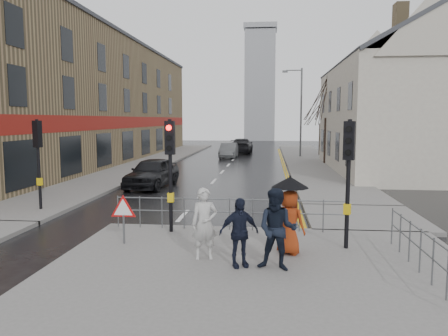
% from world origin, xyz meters
% --- Properties ---
extents(ground, '(120.00, 120.00, 0.00)m').
position_xyz_m(ground, '(0.00, 0.00, 0.00)').
color(ground, black).
rests_on(ground, ground).
extents(near_pavement, '(10.00, 9.00, 0.14)m').
position_xyz_m(near_pavement, '(3.00, -3.50, 0.07)').
color(near_pavement, '#605E5B').
rests_on(near_pavement, ground).
extents(left_pavement, '(4.00, 44.00, 0.14)m').
position_xyz_m(left_pavement, '(-6.50, 23.00, 0.07)').
color(left_pavement, '#605E5B').
rests_on(left_pavement, ground).
extents(right_pavement, '(4.00, 40.00, 0.14)m').
position_xyz_m(right_pavement, '(6.50, 25.00, 0.07)').
color(right_pavement, '#605E5B').
rests_on(right_pavement, ground).
extents(pavement_bridge_right, '(4.00, 4.20, 0.14)m').
position_xyz_m(pavement_bridge_right, '(6.50, 3.00, 0.07)').
color(pavement_bridge_right, '#605E5B').
rests_on(pavement_bridge_right, ground).
extents(building_left_terrace, '(8.00, 42.00, 10.00)m').
position_xyz_m(building_left_terrace, '(-12.00, 22.00, 5.00)').
color(building_left_terrace, olive).
rests_on(building_left_terrace, ground).
extents(building_right_cream, '(9.00, 16.40, 10.10)m').
position_xyz_m(building_right_cream, '(12.00, 18.00, 4.78)').
color(building_right_cream, beige).
rests_on(building_right_cream, ground).
extents(church_tower, '(5.00, 5.00, 18.00)m').
position_xyz_m(church_tower, '(1.50, 62.00, 9.00)').
color(church_tower, gray).
rests_on(church_tower, ground).
extents(traffic_signal_near_left, '(0.28, 0.27, 3.40)m').
position_xyz_m(traffic_signal_near_left, '(0.20, 0.20, 2.46)').
color(traffic_signal_near_left, black).
rests_on(traffic_signal_near_left, near_pavement).
extents(traffic_signal_near_right, '(0.34, 0.33, 3.40)m').
position_xyz_m(traffic_signal_near_right, '(5.20, -1.00, 2.46)').
color(traffic_signal_near_right, black).
rests_on(traffic_signal_near_right, near_pavement).
extents(traffic_signal_far_left, '(0.34, 0.33, 3.40)m').
position_xyz_m(traffic_signal_far_left, '(-5.50, 3.00, 2.46)').
color(traffic_signal_far_left, black).
rests_on(traffic_signal_far_left, left_pavement).
extents(guard_railing_front, '(7.14, 0.04, 1.00)m').
position_xyz_m(guard_railing_front, '(1.95, 0.60, 0.86)').
color(guard_railing_front, '#595B5E').
rests_on(guard_railing_front, near_pavement).
extents(guard_railing_side, '(0.04, 4.54, 1.00)m').
position_xyz_m(guard_railing_side, '(6.50, -2.75, 0.84)').
color(guard_railing_side, '#595B5E').
rests_on(guard_railing_side, near_pavement).
extents(warning_sign, '(0.80, 0.07, 1.35)m').
position_xyz_m(warning_sign, '(-0.80, -1.21, 1.04)').
color(warning_sign, '#595B5E').
rests_on(warning_sign, near_pavement).
extents(street_lamp, '(1.83, 0.25, 8.00)m').
position_xyz_m(street_lamp, '(5.82, 28.00, 4.71)').
color(street_lamp, '#595B5E').
rests_on(street_lamp, right_pavement).
extents(tree_near, '(2.40, 2.40, 6.58)m').
position_xyz_m(tree_near, '(7.50, 22.00, 5.14)').
color(tree_near, '#31221B').
rests_on(tree_near, right_pavement).
extents(tree_far, '(2.40, 2.40, 5.64)m').
position_xyz_m(tree_far, '(8.00, 30.00, 4.42)').
color(tree_far, '#31221B').
rests_on(tree_far, right_pavement).
extents(pedestrian_a, '(0.71, 0.54, 1.75)m').
position_xyz_m(pedestrian_a, '(1.59, -2.26, 1.01)').
color(pedestrian_a, '#B2B1AE').
rests_on(pedestrian_a, near_pavement).
extents(pedestrian_b, '(1.02, 0.86, 1.86)m').
position_xyz_m(pedestrian_b, '(3.34, -2.88, 1.07)').
color(pedestrian_b, black).
rests_on(pedestrian_b, near_pavement).
extents(pedestrian_with_umbrella, '(0.96, 0.96, 1.98)m').
position_xyz_m(pedestrian_with_umbrella, '(3.67, -1.66, 1.24)').
color(pedestrian_with_umbrella, maroon).
rests_on(pedestrian_with_umbrella, near_pavement).
extents(pedestrian_d, '(1.02, 0.72, 1.61)m').
position_xyz_m(pedestrian_d, '(2.47, -2.75, 0.95)').
color(pedestrian_d, black).
rests_on(pedestrian_d, near_pavement).
extents(car_parked, '(2.29, 4.70, 1.54)m').
position_xyz_m(car_parked, '(-2.91, 9.49, 0.77)').
color(car_parked, black).
rests_on(car_parked, ground).
extents(car_mid, '(1.48, 4.14, 1.36)m').
position_xyz_m(car_mid, '(-0.56, 27.30, 0.68)').
color(car_mid, '#4C4F52').
rests_on(car_mid, ground).
extents(car_far, '(2.19, 5.36, 1.55)m').
position_xyz_m(car_far, '(0.28, 32.98, 0.78)').
color(car_far, black).
rests_on(car_far, ground).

